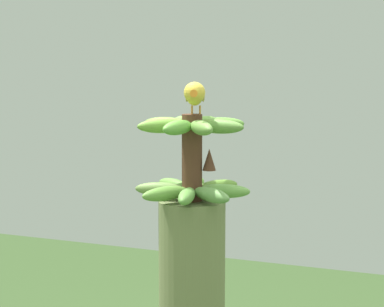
{
  "coord_description": "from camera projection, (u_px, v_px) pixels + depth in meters",
  "views": [
    {
      "loc": [
        -1.63,
        -0.62,
        1.75
      ],
      "look_at": [
        0.0,
        0.0,
        1.52
      ],
      "focal_mm": 61.67,
      "sensor_mm": 36.0,
      "label": 1
    }
  ],
  "objects": [
    {
      "name": "perched_bird",
      "position": [
        195.0,
        95.0,
        1.72
      ],
      "size": [
        0.21,
        0.09,
        0.09
      ],
      "color": "#C68933",
      "rests_on": "banana_bunch"
    },
    {
      "name": "banana_bunch",
      "position": [
        192.0,
        158.0,
        1.76
      ],
      "size": [
        0.31,
        0.31,
        0.23
      ],
      "color": "#4C2D1E",
      "rests_on": "banana_tree"
    }
  ]
}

